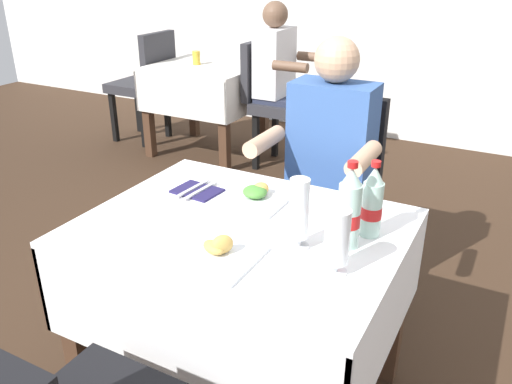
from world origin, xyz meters
TOP-DOWN VIEW (x-y plane):
  - main_dining_table at (-0.09, 0.04)m, footprint 1.05×0.83m
  - chair_far_diner_seat at (-0.09, 0.85)m, footprint 0.44×0.50m
  - seated_diner_far at (-0.06, 0.74)m, footprint 0.50×0.46m
  - plate_near_camera at (-0.05, -0.17)m, footprint 0.24×0.24m
  - plate_far_diner at (-0.14, 0.24)m, footprint 0.24×0.24m
  - beer_glass_left at (0.13, -0.00)m, footprint 0.07×0.07m
  - beer_glass_middle at (0.28, -0.08)m, footprint 0.07×0.07m
  - cola_bottle_primary at (0.30, 0.18)m, footprint 0.07×0.07m
  - cola_bottle_secondary at (0.26, 0.08)m, footprint 0.07×0.07m
  - napkin_cutlery_set at (-0.37, 0.20)m, footprint 0.18×0.19m
  - background_dining_table at (-1.72, 2.31)m, footprint 0.86×0.77m
  - background_chair_left at (-2.35, 2.31)m, footprint 0.50×0.44m
  - background_chair_right at (-1.08, 2.31)m, footprint 0.50×0.44m
  - background_patron at (-1.03, 2.31)m, footprint 0.46×0.50m
  - background_table_tumbler at (-1.80, 2.30)m, footprint 0.06×0.06m

SIDE VIEW (x-z plane):
  - background_dining_table at x=-1.72m, z-range 0.18..0.92m
  - chair_far_diner_seat at x=-0.09m, z-range 0.07..1.04m
  - background_chair_left at x=-2.35m, z-range 0.07..1.04m
  - background_chair_right at x=-1.08m, z-range 0.07..1.04m
  - main_dining_table at x=-0.09m, z-range 0.19..0.93m
  - seated_diner_far at x=-0.06m, z-range 0.08..1.34m
  - background_patron at x=-1.03m, z-range 0.08..1.34m
  - napkin_cutlery_set at x=-0.37m, z-range 0.74..0.75m
  - plate_near_camera at x=-0.05m, z-range 0.72..0.79m
  - plate_far_diner at x=-0.14m, z-range 0.73..0.79m
  - background_table_tumbler at x=-1.80m, z-range 0.74..0.85m
  - beer_glass_middle at x=0.28m, z-range 0.74..0.94m
  - cola_bottle_primary at x=0.30m, z-range 0.72..0.98m
  - beer_glass_left at x=0.13m, z-range 0.74..0.97m
  - cola_bottle_secondary at x=0.26m, z-range 0.72..1.00m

